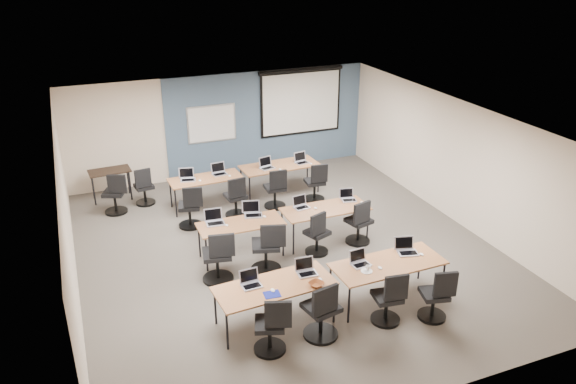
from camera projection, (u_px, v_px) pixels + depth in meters
name	position (u px, v px, depth m)	size (l,w,h in m)	color
floor	(286.00, 249.00, 11.41)	(8.00, 9.00, 0.02)	#6B6354
ceiling	(286.00, 121.00, 10.32)	(8.00, 9.00, 0.02)	white
wall_back	(222.00, 125.00, 14.68)	(8.00, 0.04, 2.70)	beige
wall_front	(419.00, 320.00, 7.04)	(8.00, 0.04, 2.70)	beige
wall_left	(67.00, 224.00, 9.49)	(0.04, 9.00, 2.70)	beige
wall_right	(456.00, 161.00, 12.23)	(0.04, 9.00, 2.70)	beige
blue_accent_panel	(268.00, 121.00, 15.09)	(5.50, 0.04, 2.70)	#3D5977
whiteboard	(212.00, 124.00, 14.48)	(1.28, 0.03, 0.98)	silver
projector_screen	(301.00, 98.00, 15.14)	(2.40, 0.10, 1.82)	black
training_table_front_left	(275.00, 287.00, 8.91)	(1.92, 0.80, 0.73)	brown
training_table_front_right	(388.00, 265.00, 9.53)	(1.94, 0.81, 0.73)	olive
training_table_mid_left	(241.00, 226.00, 10.89)	(1.67, 0.69, 0.73)	brown
training_table_mid_right	(325.00, 210.00, 11.51)	(1.79, 0.75, 0.73)	#A17233
training_table_back_left	(205.00, 180.00, 13.01)	(1.68, 0.70, 0.73)	olive
training_table_back_right	(280.00, 167.00, 13.77)	(1.91, 0.80, 0.73)	brown
laptop_0	(251.00, 282.00, 8.87)	(0.31, 0.27, 0.24)	#ADADB2
mouse_0	(273.00, 290.00, 8.73)	(0.07, 0.10, 0.04)	white
task_chair_0	(272.00, 330.00, 8.37)	(0.52, 0.50, 0.98)	black
laptop_1	(306.00, 270.00, 9.19)	(0.32, 0.27, 0.24)	#B6B5BC
mouse_1	(320.00, 279.00, 9.02)	(0.06, 0.09, 0.03)	white
task_chair_1	(322.00, 315.00, 8.67)	(0.56, 0.56, 1.03)	black
laptop_2	(360.00, 261.00, 9.45)	(0.31, 0.27, 0.24)	#B8B8C0
mouse_2	(380.00, 268.00, 9.34)	(0.06, 0.10, 0.04)	white
task_chair_2	(389.00, 302.00, 9.04)	(0.49, 0.49, 0.97)	black
laptop_3	(406.00, 249.00, 9.82)	(0.35, 0.29, 0.26)	silver
mouse_3	(422.00, 254.00, 9.75)	(0.06, 0.10, 0.04)	white
task_chair_3	(436.00, 299.00, 9.13)	(0.47, 0.47, 0.96)	black
laptop_4	(214.00, 220.00, 10.86)	(0.35, 0.30, 0.27)	silver
mouse_4	(227.00, 225.00, 10.77)	(0.06, 0.09, 0.03)	white
task_chair_4	(218.00, 260.00, 10.16)	(0.57, 0.57, 1.04)	black
laptop_5	(252.00, 212.00, 11.19)	(0.36, 0.30, 0.27)	silver
mouse_5	(264.00, 216.00, 11.11)	(0.06, 0.10, 0.03)	white
task_chair_5	(268.00, 251.00, 10.46)	(0.59, 0.58, 1.05)	black
laptop_6	(301.00, 205.00, 11.51)	(0.31, 0.26, 0.24)	silver
mouse_6	(315.00, 208.00, 11.47)	(0.06, 0.10, 0.04)	white
task_chair_6	(317.00, 237.00, 11.08)	(0.49, 0.47, 0.95)	black
laptop_7	(348.00, 197.00, 11.85)	(0.30, 0.26, 0.23)	#B6B6B7
mouse_7	(362.00, 202.00, 11.73)	(0.06, 0.09, 0.03)	white
task_chair_7	(359.00, 225.00, 11.49)	(0.51, 0.51, 0.99)	black
laptop_8	(187.00, 177.00, 12.87)	(0.34, 0.29, 0.26)	#B3B3B8
mouse_8	(200.00, 181.00, 12.82)	(0.06, 0.10, 0.04)	white
task_chair_8	(191.00, 210.00, 12.15)	(0.51, 0.51, 0.99)	black
laptop_9	(219.00, 171.00, 13.20)	(0.34, 0.29, 0.26)	silver
mouse_9	(230.00, 176.00, 13.09)	(0.06, 0.10, 0.03)	white
task_chair_9	(236.00, 200.00, 12.64)	(0.50, 0.50, 0.98)	black
laptop_10	(267.00, 165.00, 13.56)	(0.34, 0.29, 0.26)	silver
mouse_10	(280.00, 169.00, 13.47)	(0.06, 0.09, 0.03)	white
task_chair_10	(276.00, 192.00, 13.07)	(0.51, 0.51, 0.99)	black
laptop_11	(301.00, 160.00, 13.89)	(0.33, 0.28, 0.25)	silver
mouse_11	(311.00, 164.00, 13.82)	(0.06, 0.09, 0.03)	white
task_chair_11	(316.00, 185.00, 13.43)	(0.50, 0.50, 0.98)	black
blue_mousepad	(272.00, 294.00, 8.64)	(0.25, 0.21, 0.01)	navy
snack_bowl	(316.00, 284.00, 8.86)	(0.25, 0.25, 0.06)	brown
snack_plate	(367.00, 271.00, 9.26)	(0.20, 0.20, 0.01)	white
coffee_cup	(368.00, 268.00, 9.27)	(0.07, 0.07, 0.07)	white
utility_table	(110.00, 174.00, 13.41)	(0.96, 0.53, 0.75)	#312118
spare_chair_a	(144.00, 189.00, 13.24)	(0.46, 0.46, 0.95)	black
spare_chair_b	(116.00, 197.00, 12.79)	(0.54, 0.51, 0.99)	black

